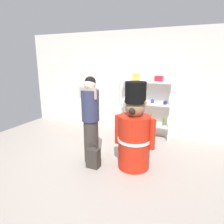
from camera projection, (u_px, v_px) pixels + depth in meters
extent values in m
plane|color=#9E9389|center=(93.00, 169.00, 3.62)|extent=(6.40, 6.40, 0.00)
cube|color=silver|center=(135.00, 83.00, 5.22)|extent=(6.40, 0.12, 2.60)
cube|color=white|center=(121.00, 101.00, 5.10)|extent=(0.05, 0.05, 1.77)
cube|color=white|center=(171.00, 105.00, 4.60)|extent=(0.05, 0.05, 1.77)
cube|color=white|center=(125.00, 99.00, 5.36)|extent=(0.05, 0.05, 1.77)
cube|color=white|center=(173.00, 103.00, 4.86)|extent=(0.05, 0.05, 1.77)
cube|color=white|center=(145.00, 124.00, 5.12)|extent=(1.24, 0.30, 0.04)
cube|color=white|center=(146.00, 103.00, 4.99)|extent=(1.24, 0.30, 0.04)
cube|color=white|center=(147.00, 82.00, 4.85)|extent=(1.24, 0.30, 0.04)
cylinder|color=white|center=(129.00, 99.00, 5.16)|extent=(0.08, 0.08, 0.09)
cylinder|color=green|center=(140.00, 100.00, 5.04)|extent=(0.09, 0.09, 0.10)
cylinder|color=blue|center=(152.00, 101.00, 4.90)|extent=(0.09, 0.09, 0.09)
cylinder|color=navy|center=(165.00, 103.00, 4.75)|extent=(0.08, 0.08, 0.08)
cylinder|color=silver|center=(128.00, 117.00, 5.26)|extent=(0.08, 0.08, 0.21)
cylinder|color=navy|center=(140.00, 119.00, 5.17)|extent=(0.06, 0.06, 0.16)
cylinder|color=#B27226|center=(152.00, 119.00, 5.04)|extent=(0.07, 0.07, 0.22)
cylinder|color=#596B33|center=(164.00, 122.00, 4.90)|extent=(0.07, 0.07, 0.18)
cube|color=gold|center=(136.00, 77.00, 4.94)|extent=(0.16, 0.12, 0.16)
cube|color=#B21E2D|center=(159.00, 79.00, 4.72)|extent=(0.18, 0.15, 0.12)
cylinder|color=red|center=(134.00, 142.00, 3.58)|extent=(0.56, 0.56, 0.96)
cylinder|color=white|center=(134.00, 139.00, 3.56)|extent=(0.58, 0.58, 0.05)
sphere|color=olive|center=(135.00, 108.00, 3.42)|extent=(0.33, 0.33, 0.33)
sphere|color=olive|center=(128.00, 101.00, 3.45)|extent=(0.11, 0.11, 0.11)
sphere|color=olive|center=(143.00, 102.00, 3.34)|extent=(0.11, 0.11, 0.11)
cylinder|color=black|center=(136.00, 92.00, 3.35)|extent=(0.35, 0.35, 0.35)
cylinder|color=red|center=(118.00, 129.00, 3.65)|extent=(0.11, 0.11, 0.53)
cylinder|color=red|center=(152.00, 134.00, 3.40)|extent=(0.11, 0.11, 0.53)
sphere|color=black|center=(132.00, 111.00, 3.30)|extent=(0.11, 0.11, 0.11)
cylinder|color=#38332D|center=(91.00, 141.00, 3.82)|extent=(0.27, 0.27, 0.81)
cylinder|color=#2D3351|center=(90.00, 106.00, 3.64)|extent=(0.32, 0.32, 0.56)
sphere|color=beige|center=(90.00, 85.00, 3.55)|extent=(0.21, 0.21, 0.21)
cube|color=tan|center=(88.00, 93.00, 3.53)|extent=(0.34, 0.04, 0.20)
sphere|color=black|center=(90.00, 82.00, 3.55)|extent=(0.20, 0.20, 0.20)
cube|color=#332D28|center=(93.00, 158.00, 3.64)|extent=(0.23, 0.16, 0.36)
torus|color=#332D28|center=(93.00, 147.00, 3.58)|extent=(0.17, 0.01, 0.17)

